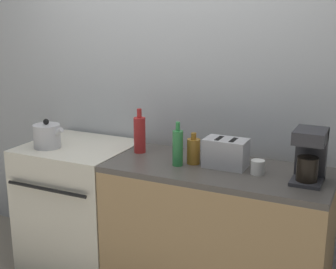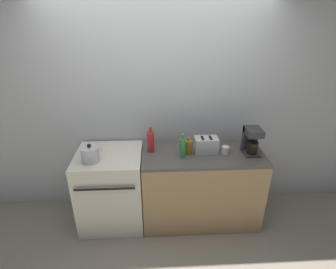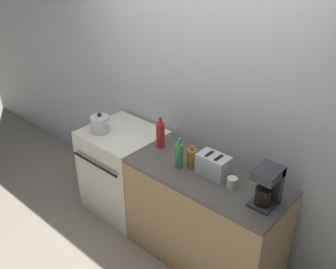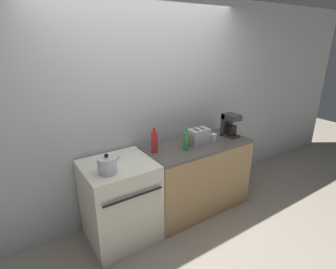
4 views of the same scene
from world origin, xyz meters
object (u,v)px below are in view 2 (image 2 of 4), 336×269
Objects in this scene: kettle at (90,154)px; stove at (112,187)px; coffee_maker at (252,140)px; cup_white at (225,150)px; bottle_green at (183,148)px; toaster at (206,145)px; bottle_amber at (188,147)px; bottle_red at (151,142)px.

stove is at bearing 40.26° from kettle.
coffee_maker reaches higher than cup_white.
kettle reaches higher than cup_white.
cup_white is (0.48, 0.06, -0.07)m from bottle_green.
coffee_maker is at bearing 4.63° from bottle_green.
coffee_maker is 3.63× the size of cup_white.
cup_white is at bearing -178.85° from coffee_maker.
kettle is at bearing -173.92° from toaster.
stove is 1.20m from toaster.
bottle_red reaches higher than bottle_amber.
coffee_maker is at bearing 1.15° from cup_white.
toaster is at bearing 0.09° from stove.
bottle_amber reaches higher than toaster.
toaster is 0.22m from cup_white.
stove is at bearing 173.13° from bottle_green.
toaster is at bearing 175.55° from coffee_maker.
stove is at bearing -179.91° from toaster.
coffee_maker is 0.30m from cup_white.
stove is 1.37m from cup_white.
bottle_green is at bearing -175.37° from coffee_maker.
toaster is at bearing 20.20° from bottle_green.
toaster is at bearing 168.15° from cup_white.
stove is at bearing -174.52° from bottle_red.
stove is at bearing 178.68° from coffee_maker.
bottle_green reaches higher than bottle_amber.
toaster is 0.61m from bottle_red.
cup_white is (1.43, 0.09, -0.04)m from kettle.
bottle_amber is at bearing 46.55° from bottle_green.
coffee_maker is at bearing -4.24° from bottle_red.
bottle_green is at bearing -22.81° from bottle_red.
bottle_amber reaches higher than cup_white.
bottle_green reaches higher than stove.
kettle is 1.44m from cup_white.
coffee_maker is at bearing 3.10° from kettle.
cup_white is (0.81, -0.09, -0.08)m from bottle_red.
toaster is 0.85× the size of coffee_maker.
kettle is 1.04m from bottle_amber.
bottle_amber is 2.36× the size of cup_white.
kettle is at bearing -176.90° from coffee_maker.
stove is 0.56m from kettle.
kettle is 0.65m from bottle_red.
bottle_red is at bearing 5.48° from stove.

